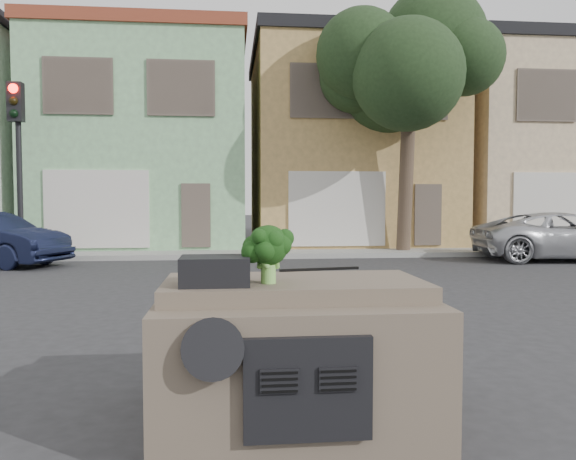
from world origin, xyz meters
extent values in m
plane|color=#303033|center=(0.00, 0.00, 0.00)|extent=(120.00, 120.00, 0.00)
cube|color=gray|center=(0.00, 10.50, 0.07)|extent=(40.00, 3.00, 0.15)
cube|color=#89C189|center=(-3.50, 14.50, 3.77)|extent=(7.20, 8.20, 7.55)
cube|color=tan|center=(4.00, 14.50, 3.77)|extent=(7.20, 8.20, 7.55)
cube|color=#D0B58D|center=(11.50, 14.50, 3.77)|extent=(7.20, 8.20, 7.55)
imported|color=silver|center=(9.04, 7.83, 0.00)|extent=(5.15, 2.74, 1.38)
cube|color=black|center=(-6.50, 9.50, 2.55)|extent=(0.40, 0.40, 5.10)
cube|color=#20351A|center=(5.00, 9.80, 4.25)|extent=(4.40, 4.00, 8.50)
cube|color=brown|center=(0.00, -3.00, 0.56)|extent=(2.00, 1.80, 1.12)
cube|color=black|center=(-0.58, -3.35, 1.22)|extent=(0.48, 0.38, 0.20)
cube|color=black|center=(0.28, -2.62, 1.13)|extent=(0.69, 0.15, 0.02)
cube|color=black|center=(-0.20, -3.31, 1.33)|extent=(0.49, 0.49, 0.43)
camera|label=1|loc=(-0.47, -7.29, 1.71)|focal=35.00mm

